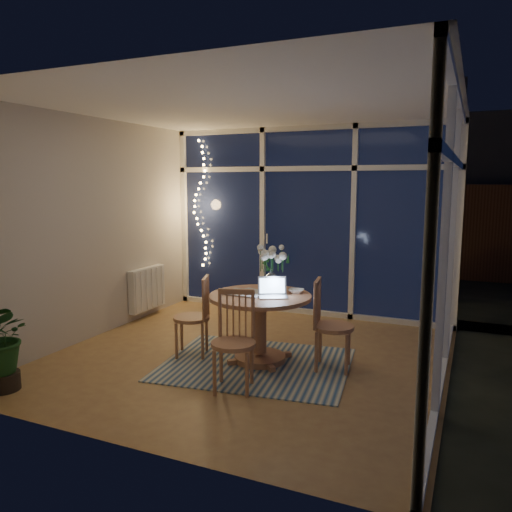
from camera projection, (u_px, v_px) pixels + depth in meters
name	position (u px, v px, depth m)	size (l,w,h in m)	color
floor	(248.00, 357.00, 5.31)	(4.00, 4.00, 0.00)	#956941
ceiling	(247.00, 105.00, 4.93)	(4.00, 4.00, 0.00)	white
wall_back	(308.00, 222.00, 6.93)	(4.00, 0.04, 2.60)	beige
wall_front	(122.00, 265.00, 3.31)	(4.00, 0.04, 2.60)	beige
wall_left	(95.00, 229.00, 5.92)	(0.04, 4.00, 2.60)	beige
wall_right	(457.00, 246.00, 4.32)	(0.04, 4.00, 2.60)	beige
window_wall_back	(307.00, 222.00, 6.89)	(4.00, 0.10, 2.60)	white
window_wall_right	(452.00, 246.00, 4.34)	(0.10, 4.00, 2.60)	white
radiator	(147.00, 288.00, 6.84)	(0.10, 0.70, 0.58)	white
fairy_lights	(200.00, 204.00, 7.45)	(0.24, 0.10, 1.85)	#ECB65E
garden_patio	(379.00, 281.00, 9.65)	(12.00, 6.00, 0.10)	black
garden_fence	(361.00, 229.00, 10.16)	(11.00, 0.08, 1.80)	#3E2316
neighbour_roof	(399.00, 168.00, 12.56)	(7.00, 3.00, 2.20)	#363940
garden_shrubs	(288.00, 263.00, 8.64)	(0.90, 0.90, 0.90)	black
rug	(256.00, 364.00, 5.09)	(1.85, 1.48, 0.01)	beige
dining_table	(260.00, 328.00, 5.13)	(1.04, 1.04, 0.71)	#AA724C
chair_left	(191.00, 316.00, 5.30)	(0.41, 0.41, 0.88)	#AA724C
chair_right	(333.00, 325.00, 4.90)	(0.43, 0.43, 0.92)	#AA724C
chair_front	(233.00, 341.00, 4.41)	(0.42, 0.42, 0.90)	#AA724C
laptop	(273.00, 287.00, 4.94)	(0.29, 0.25, 0.21)	silver
flower_vase	(271.00, 280.00, 5.29)	(0.20, 0.20, 0.21)	silver
bowl	(296.00, 291.00, 5.15)	(0.15, 0.15, 0.04)	white
newspapers	(247.00, 293.00, 5.13)	(0.41, 0.31, 0.01)	silver
phone	(262.00, 297.00, 4.96)	(0.11, 0.06, 0.01)	black
potted_plant	(1.00, 349.00, 4.42)	(0.54, 0.47, 0.76)	#18431A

